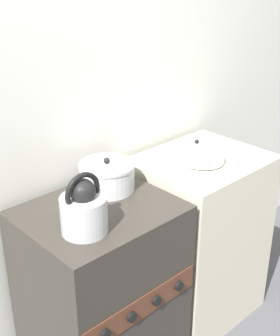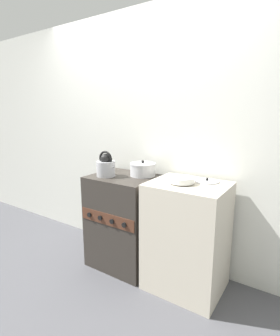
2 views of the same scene
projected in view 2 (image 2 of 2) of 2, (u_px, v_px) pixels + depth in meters
name	position (u px, v px, depth m)	size (l,w,h in m)	color
ground_plane	(108.00, 275.00, 2.48)	(12.00, 12.00, 0.00)	#4C4C51
wall_back	(143.00, 138.00, 2.71)	(7.00, 0.06, 2.50)	silver
stove	(124.00, 221.00, 2.60)	(0.63, 0.54, 0.91)	#332D28
counter	(187.00, 237.00, 2.24)	(0.63, 0.53, 0.94)	beige
kettle	(106.00, 166.00, 2.48)	(0.22, 0.18, 0.24)	#B2B2B7
cooking_pot	(143.00, 169.00, 2.51)	(0.25, 0.25, 0.15)	silver
enamel_bowl	(182.00, 180.00, 2.13)	(0.21, 0.21, 0.06)	white
loose_pot_lid	(207.00, 181.00, 2.19)	(0.20, 0.20, 0.03)	silver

